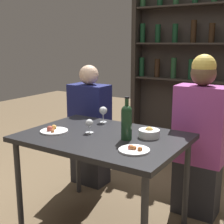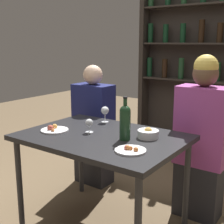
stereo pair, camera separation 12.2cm
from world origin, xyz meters
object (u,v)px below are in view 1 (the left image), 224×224
at_px(wine_glass_0, 103,111).
at_px(wine_glass_1, 89,124).
at_px(snack_bowl, 149,133).
at_px(wine_bottle, 127,121).
at_px(seated_person_right, 199,140).
at_px(food_plate_0, 54,130).
at_px(food_plate_1, 134,150).
at_px(seated_person_left, 90,129).

height_order(wine_glass_0, wine_glass_1, wine_glass_0).
bearing_deg(snack_bowl, wine_glass_0, 161.01).
bearing_deg(wine_glass_0, wine_glass_1, -74.50).
height_order(wine_bottle, snack_bowl, wine_bottle).
xyz_separation_m(wine_glass_1, seated_person_right, (0.65, 0.59, -0.18)).
relative_size(food_plate_0, food_plate_1, 1.06).
xyz_separation_m(wine_bottle, wine_glass_1, (-0.31, -0.01, -0.06)).
relative_size(wine_bottle, food_plate_0, 1.45).
xyz_separation_m(wine_bottle, seated_person_right, (0.34, 0.58, -0.24)).
bearing_deg(wine_glass_1, wine_bottle, 2.09).
relative_size(wine_glass_0, seated_person_right, 0.10).
xyz_separation_m(food_plate_1, seated_person_left, (-0.91, 0.76, -0.19)).
bearing_deg(seated_person_left, snack_bowl, -27.72).
bearing_deg(seated_person_left, food_plate_0, -75.03).
relative_size(wine_glass_1, seated_person_right, 0.08).
bearing_deg(food_plate_0, wine_glass_0, 70.31).
height_order(food_plate_0, snack_bowl, snack_bowl).
relative_size(food_plate_0, seated_person_left, 0.18).
relative_size(food_plate_1, snack_bowl, 1.31).
bearing_deg(wine_glass_1, seated_person_right, 42.29).
bearing_deg(seated_person_right, wine_glass_1, -137.71).
relative_size(food_plate_1, seated_person_left, 0.17).
relative_size(snack_bowl, seated_person_right, 0.11).
xyz_separation_m(wine_glass_1, seated_person_left, (-0.44, 0.59, -0.25)).
distance_m(wine_glass_1, food_plate_0, 0.28).
height_order(wine_glass_0, seated_person_right, seated_person_right).
bearing_deg(food_plate_1, wine_bottle, 131.14).
height_order(food_plate_0, food_plate_1, food_plate_0).
distance_m(wine_bottle, seated_person_right, 0.72).
distance_m(wine_glass_1, food_plate_1, 0.50).
xyz_separation_m(wine_glass_0, wine_glass_1, (0.09, -0.32, -0.03)).
xyz_separation_m(wine_glass_1, snack_bowl, (0.42, 0.14, -0.04)).
bearing_deg(food_plate_0, seated_person_left, 104.97).
relative_size(wine_glass_1, snack_bowl, 0.70).
relative_size(wine_bottle, food_plate_1, 1.53).
bearing_deg(wine_bottle, food_plate_1, -48.86).
height_order(wine_glass_0, seated_person_left, seated_person_left).
bearing_deg(wine_glass_1, wine_glass_0, 105.50).
distance_m(wine_glass_0, snack_bowl, 0.55).
xyz_separation_m(wine_glass_0, seated_person_right, (0.74, 0.28, -0.20)).
relative_size(wine_bottle, seated_person_left, 0.25).
distance_m(wine_bottle, food_plate_0, 0.59).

